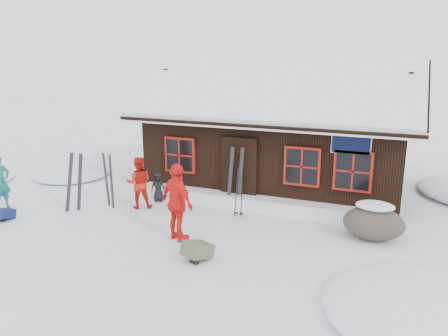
{
  "coord_description": "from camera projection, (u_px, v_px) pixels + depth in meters",
  "views": [
    {
      "loc": [
        5.22,
        -9.54,
        4.46
      ],
      "look_at": [
        0.73,
        1.63,
        1.3
      ],
      "focal_mm": 35.0,
      "sensor_mm": 36.0,
      "label": 1
    }
  ],
  "objects": [
    {
      "name": "ground",
      "position": [
        176.0,
        227.0,
        11.58
      ],
      "size": [
        120.0,
        120.0,
        0.0
      ],
      "primitive_type": "plane",
      "color": "white",
      "rests_on": "ground"
    },
    {
      "name": "mountain_hut",
      "position": [
        281.0,
        140.0,
        15.1
      ],
      "size": [
        8.9,
        6.09,
        4.42
      ],
      "color": "black",
      "rests_on": "ground"
    },
    {
      "name": "snow_drift",
      "position": [
        256.0,
        202.0,
        13.01
      ],
      "size": [
        7.6,
        0.6,
        0.35
      ],
      "primitive_type": "cube",
      "color": "white",
      "rests_on": "ground"
    },
    {
      "name": "snow_mounds",
      "position": [
        256.0,
        212.0,
        12.65
      ],
      "size": [
        20.6,
        13.2,
        0.48
      ],
      "color": "white",
      "rests_on": "ground"
    },
    {
      "name": "skier_teal",
      "position": [
        1.0,
        183.0,
        12.74
      ],
      "size": [
        0.47,
        0.64,
        1.62
      ],
      "primitive_type": "imported",
      "rotation": [
        0.0,
        0.0,
        1.42
      ],
      "color": "#156265",
      "rests_on": "ground"
    },
    {
      "name": "skier_orange_left",
      "position": [
        139.0,
        183.0,
        12.86
      ],
      "size": [
        0.94,
        0.88,
        1.55
      ],
      "primitive_type": "imported",
      "rotation": [
        0.0,
        0.0,
        3.64
      ],
      "color": "red",
      "rests_on": "ground"
    },
    {
      "name": "skier_orange_right",
      "position": [
        178.0,
        203.0,
        10.54
      ],
      "size": [
        1.23,
        0.95,
        1.94
      ],
      "primitive_type": "imported",
      "rotation": [
        0.0,
        0.0,
        2.66
      ],
      "color": "red",
      "rests_on": "ground"
    },
    {
      "name": "skier_crouched",
      "position": [
        158.0,
        187.0,
        13.51
      ],
      "size": [
        0.5,
        0.4,
        0.9
      ],
      "primitive_type": "imported",
      "rotation": [
        0.0,
        0.0,
        0.28
      ],
      "color": "black",
      "rests_on": "ground"
    },
    {
      "name": "boulder",
      "position": [
        374.0,
        222.0,
        10.75
      ],
      "size": [
        1.48,
        1.11,
        0.86
      ],
      "color": "#534A42",
      "rests_on": "ground"
    },
    {
      "name": "ski_pair_left",
      "position": [
        75.0,
        183.0,
        12.57
      ],
      "size": [
        0.61,
        0.29,
        1.79
      ],
      "rotation": [
        0.0,
        0.0,
        0.38
      ],
      "color": "black",
      "rests_on": "ground"
    },
    {
      "name": "ski_pair_mid",
      "position": [
        109.0,
        181.0,
        12.96
      ],
      "size": [
        0.43,
        0.19,
        1.67
      ],
      "rotation": [
        0.0,
        0.0,
        -0.37
      ],
      "color": "black",
      "rests_on": "ground"
    },
    {
      "name": "ski_pair_right",
      "position": [
        235.0,
        178.0,
        13.02
      ],
      "size": [
        0.53,
        0.17,
        1.86
      ],
      "rotation": [
        0.0,
        0.0,
        0.19
      ],
      "color": "black",
      "rests_on": "ground"
    },
    {
      "name": "ski_poles",
      "position": [
        239.0,
        193.0,
        12.2
      ],
      "size": [
        0.26,
        0.13,
        1.45
      ],
      "color": "black",
      "rests_on": "ground"
    },
    {
      "name": "backpack_blue",
      "position": [
        4.0,
        216.0,
        12.03
      ],
      "size": [
        0.39,
        0.5,
        0.27
      ],
      "primitive_type": "cube",
      "rotation": [
        0.0,
        0.0,
        0.04
      ],
      "color": "#121C4E",
      "rests_on": "ground"
    },
    {
      "name": "backpack_olive",
      "position": [
        197.0,
        253.0,
        9.69
      ],
      "size": [
        0.66,
        0.74,
        0.33
      ],
      "primitive_type": "cube",
      "rotation": [
        0.0,
        0.0,
        -0.39
      ],
      "color": "#4F513A",
      "rests_on": "ground"
    }
  ]
}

